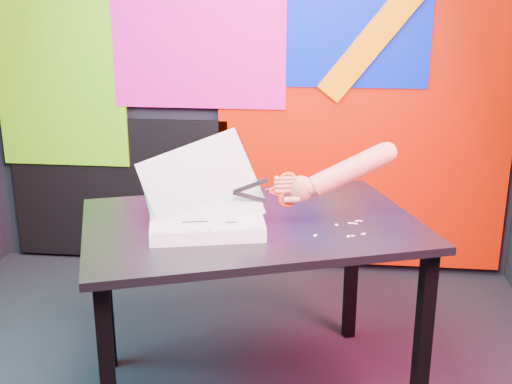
# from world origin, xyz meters

# --- Properties ---
(room) EXTENTS (3.01, 3.01, 2.71)m
(room) POSITION_xyz_m (0.00, 0.00, 1.35)
(room) COLOR black
(room) RESTS_ON ground
(backdrop) EXTENTS (2.88, 0.05, 2.08)m
(backdrop) POSITION_xyz_m (0.06, 1.46, 0.96)
(backdrop) COLOR #BE1000
(backdrop) RESTS_ON ground
(work_table) EXTENTS (1.43, 1.18, 0.75)m
(work_table) POSITION_xyz_m (0.18, 0.21, 0.66)
(work_table) COLOR black
(work_table) RESTS_ON ground
(printout_stack) EXTENTS (0.49, 0.38, 0.37)m
(printout_stack) POSITION_xyz_m (0.03, 0.10, 0.78)
(printout_stack) COLOR silver
(printout_stack) RESTS_ON work_table
(scissors) EXTENTS (0.23, 0.07, 0.13)m
(scissors) POSITION_xyz_m (0.31, 0.15, 0.89)
(scissors) COLOR #B1B6C0
(scissors) RESTS_ON printout_stack
(hand_forearm) EXTENTS (0.42, 0.16, 0.21)m
(hand_forearm) POSITION_xyz_m (0.51, 0.21, 0.95)
(hand_forearm) COLOR brown
(hand_forearm) RESTS_ON work_table
(paper_clippings) EXTENTS (0.18, 0.18, 0.00)m
(paper_clippings) POSITION_xyz_m (0.54, 0.17, 0.75)
(paper_clippings) COLOR silver
(paper_clippings) RESTS_ON work_table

